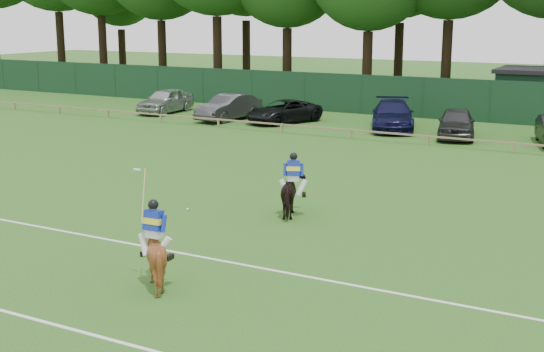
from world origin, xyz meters
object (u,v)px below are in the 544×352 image
Objects in this scene: horse_chestnut at (155,255)px; sedan_navy at (393,115)px; sedan_silver at (166,101)px; horse_dark at (293,194)px; suv_black at (284,111)px; hatch_grey at (456,123)px; polo_ball at (188,209)px; sedan_grey at (229,107)px.

horse_chestnut is 25.37m from sedan_navy.
horse_chestnut is at bearing -55.98° from sedan_silver.
horse_dark reaches higher than suv_black.
horse_chestnut is 0.34× the size of hatch_grey.
sedan_silver is (-18.01, 24.79, 0.03)m from horse_chestnut.
horse_dark reaches higher than polo_ball.
sedan_grey is at bearing -10.94° from sedan_silver.
hatch_grey reaches higher than suv_black.
horse_chestnut is (-0.14, -6.95, 0.04)m from horse_dark.
horse_chestnut is 30.64m from sedan_silver.
suv_black is 10.25m from hatch_grey.
suv_black is at bearing -87.02° from horse_dark.
sedan_navy is (-2.91, 25.20, 0.03)m from horse_chestnut.
horse_dark is 0.31× the size of sedan_navy.
sedan_navy is at bearing 150.30° from hatch_grey.
suv_black is 19.70m from polo_ball.
sedan_silver is 0.84× the size of sedan_navy.
sedan_silver is at bearing -55.94° from horse_chestnut.
horse_chestnut reaches higher than suv_black.
sedan_navy reaches higher than hatch_grey.
horse_dark is 3.54m from polo_ball.
sedan_silver is (-18.14, 17.84, 0.06)m from horse_dark.
sedan_silver is 24.07m from polo_ball.
sedan_silver is at bearing -69.85° from horse_dark.
sedan_silver is at bearing 164.25° from hatch_grey.
sedan_silver is 0.97× the size of suv_black.
sedan_navy is 1.22× the size of hatch_grey.
horse_chestnut is 6.70m from polo_ball.
sedan_grey is 1.04× the size of hatch_grey.
sedan_grey is 0.85× the size of sedan_navy.
horse_chestnut reaches higher than polo_ball.
suv_black is (-9.34, 24.55, -0.10)m from horse_chestnut.
horse_dark is 21.33m from sedan_grey.
sedan_silver reaches higher than horse_dark.
hatch_grey reaches higher than polo_ball.
suv_black is at bearing 165.74° from sedan_navy.
polo_ball is at bearing -63.55° from horse_chestnut.
horse_dark is 0.36× the size of suv_black.
sedan_grey reaches higher than horse_chestnut.
hatch_grey is 49.70× the size of polo_ball.
hatch_grey is (18.90, -0.68, -0.02)m from sedan_silver.
sedan_silver reaches higher than sedan_grey.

